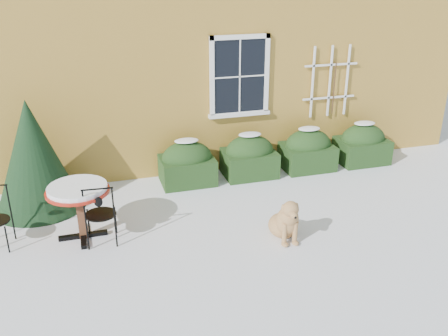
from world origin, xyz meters
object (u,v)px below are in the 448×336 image
object	(u,v)px
patio_chair_near	(100,214)
dog	(286,222)
evergreen_shrub	(35,165)
bistro_table	(78,195)

from	to	relation	value
patio_chair_near	dog	xyz separation A→B (m)	(2.80, -0.70, -0.21)
evergreen_shrub	bistro_table	distance (m)	1.53
bistro_table	patio_chair_near	size ratio (longest dim) A/B	0.96
dog	evergreen_shrub	bearing A→B (deg)	151.15
evergreen_shrub	bistro_table	bearing A→B (deg)	-62.86
evergreen_shrub	patio_chair_near	size ratio (longest dim) A/B	1.94
dog	patio_chair_near	bearing A→B (deg)	168.40
evergreen_shrub	bistro_table	size ratio (longest dim) A/B	2.01
patio_chair_near	dog	distance (m)	2.90
evergreen_shrub	patio_chair_near	xyz separation A→B (m)	(1.00, -1.61, -0.29)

